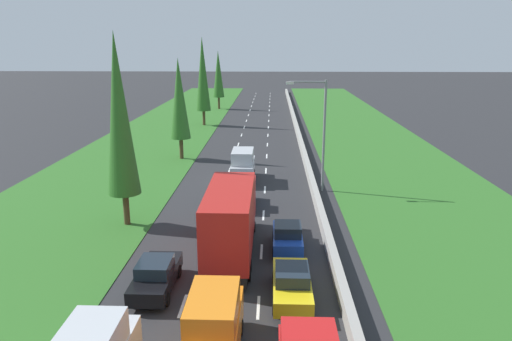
# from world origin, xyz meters

# --- Properties ---
(ground_plane) EXTENTS (300.00, 300.00, 0.00)m
(ground_plane) POSITION_xyz_m (0.00, 60.00, 0.00)
(ground_plane) COLOR #28282B
(ground_plane) RESTS_ON ground
(grass_verge_left) EXTENTS (14.00, 140.00, 0.04)m
(grass_verge_left) POSITION_xyz_m (-12.65, 60.00, 0.02)
(grass_verge_left) COLOR #2D6623
(grass_verge_left) RESTS_ON ground
(grass_verge_right) EXTENTS (14.00, 140.00, 0.04)m
(grass_verge_right) POSITION_xyz_m (14.35, 60.00, 0.02)
(grass_verge_right) COLOR #2D6623
(grass_verge_right) RESTS_ON ground
(median_barrier) EXTENTS (0.44, 120.00, 0.85)m
(median_barrier) POSITION_xyz_m (5.70, 60.00, 0.42)
(median_barrier) COLOR #9E9B93
(median_barrier) RESTS_ON ground
(lane_markings) EXTENTS (3.64, 116.00, 0.01)m
(lane_markings) POSITION_xyz_m (0.00, 60.00, 0.01)
(lane_markings) COLOR white
(lane_markings) RESTS_ON ground
(orange_van_centre_lane) EXTENTS (1.96, 4.90, 2.82)m
(orange_van_centre_lane) POSITION_xyz_m (0.19, 17.33, 1.40)
(orange_van_centre_lane) COLOR orange
(orange_van_centre_lane) RESTS_ON ground
(red_box_truck_centre_lane) EXTENTS (2.46, 9.40, 4.18)m
(red_box_truck_centre_lane) POSITION_xyz_m (0.06, 26.56, 2.18)
(red_box_truck_centre_lane) COLOR black
(red_box_truck_centre_lane) RESTS_ON ground
(blue_hatchback_centre_lane) EXTENTS (1.74, 3.90, 1.72)m
(blue_hatchback_centre_lane) POSITION_xyz_m (0.20, 34.87, 0.84)
(blue_hatchback_centre_lane) COLOR #1E47B7
(blue_hatchback_centre_lane) RESTS_ON ground
(black_sedan_left_lane) EXTENTS (1.82, 4.50, 1.64)m
(black_sedan_left_lane) POSITION_xyz_m (-3.28, 22.38, 0.81)
(black_sedan_left_lane) COLOR black
(black_sedan_left_lane) RESTS_ON ground
(yellow_sedan_right_lane) EXTENTS (1.82, 4.50, 1.64)m
(yellow_sedan_right_lane) POSITION_xyz_m (3.30, 21.81, 0.81)
(yellow_sedan_right_lane) COLOR yellow
(yellow_sedan_right_lane) RESTS_ON ground
(blue_hatchback_right_lane) EXTENTS (1.74, 3.90, 1.72)m
(blue_hatchback_right_lane) POSITION_xyz_m (3.26, 27.26, 0.84)
(blue_hatchback_right_lane) COLOR #1E47B7
(blue_hatchback_right_lane) RESTS_ON ground
(silver_van_centre_lane) EXTENTS (1.96, 4.90, 2.82)m
(silver_van_centre_lane) POSITION_xyz_m (-0.23, 41.56, 1.40)
(silver_van_centre_lane) COLOR silver
(silver_van_centre_lane) RESTS_ON ground
(poplar_tree_second) EXTENTS (2.11, 2.11, 12.56)m
(poplar_tree_second) POSITION_xyz_m (-7.33, 30.97, 7.33)
(poplar_tree_second) COLOR #4C3823
(poplar_tree_second) RESTS_ON ground
(poplar_tree_third) EXTENTS (2.06, 2.06, 10.40)m
(poplar_tree_third) POSITION_xyz_m (-7.18, 49.58, 6.25)
(poplar_tree_third) COLOR #4C3823
(poplar_tree_third) RESTS_ON ground
(poplar_tree_fourth) EXTENTS (2.12, 2.12, 12.75)m
(poplar_tree_fourth) POSITION_xyz_m (-7.81, 70.64, 7.43)
(poplar_tree_fourth) COLOR #4C3823
(poplar_tree_fourth) RESTS_ON ground
(poplar_tree_fifth) EXTENTS (2.07, 2.07, 10.60)m
(poplar_tree_fifth) POSITION_xyz_m (-7.60, 88.64, 6.35)
(poplar_tree_fifth) COLOR #4C3823
(poplar_tree_fifth) RESTS_ON ground
(street_light_mast) EXTENTS (3.20, 0.28, 9.00)m
(street_light_mast) POSITION_xyz_m (6.11, 38.92, 5.23)
(street_light_mast) COLOR gray
(street_light_mast) RESTS_ON ground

